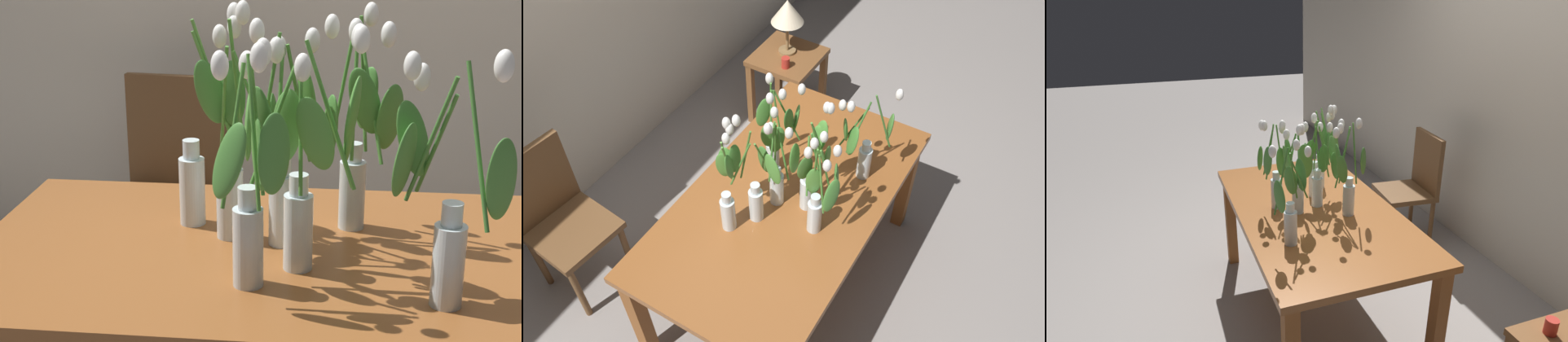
% 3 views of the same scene
% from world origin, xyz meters
% --- Properties ---
extents(dining_table, '(1.60, 0.90, 0.74)m').
position_xyz_m(dining_table, '(0.00, 0.00, 0.65)').
color(dining_table, brown).
rests_on(dining_table, ground).
extents(tulip_vase_0, '(0.26, 0.16, 0.58)m').
position_xyz_m(tulip_vase_0, '(-0.16, 0.09, 0.95)').
color(tulip_vase_0, silver).
rests_on(tulip_vase_0, dining_table).
extents(tulip_vase_1, '(0.18, 0.22, 0.56)m').
position_xyz_m(tulip_vase_1, '(-0.04, 0.02, 0.95)').
color(tulip_vase_1, silver).
rests_on(tulip_vase_1, dining_table).
extents(tulip_vase_2, '(0.25, 0.25, 0.56)m').
position_xyz_m(tulip_vase_2, '(0.32, -0.25, 0.95)').
color(tulip_vase_2, silver).
rests_on(tulip_vase_2, dining_table).
extents(tulip_vase_3, '(0.22, 0.24, 0.58)m').
position_xyz_m(tulip_vase_3, '(0.14, 0.14, 0.97)').
color(tulip_vase_3, silver).
rests_on(tulip_vase_3, dining_table).
extents(tulip_vase_4, '(0.16, 0.14, 0.58)m').
position_xyz_m(tulip_vase_4, '(-0.25, 0.16, 0.92)').
color(tulip_vase_4, silver).
rests_on(tulip_vase_4, dining_table).
extents(tulip_vase_5, '(0.27, 0.16, 0.57)m').
position_xyz_m(tulip_vase_5, '(0.03, -0.13, 0.98)').
color(tulip_vase_5, silver).
rests_on(tulip_vase_5, dining_table).
extents(tulip_vase_6, '(0.18, 0.23, 0.55)m').
position_xyz_m(tulip_vase_6, '(-0.09, -0.22, 0.95)').
color(tulip_vase_6, silver).
rests_on(tulip_vase_6, dining_table).
extents(dining_chair, '(0.44, 0.44, 0.93)m').
position_xyz_m(dining_chair, '(-0.56, 1.06, 0.52)').
color(dining_chair, brown).
rests_on(dining_chair, ground).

